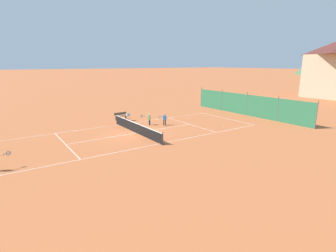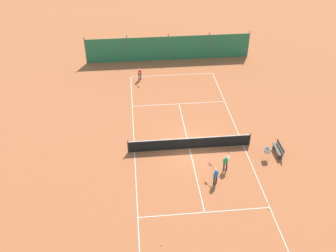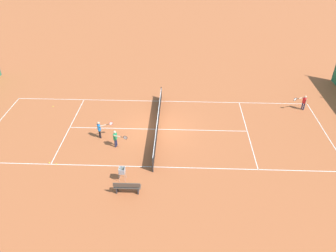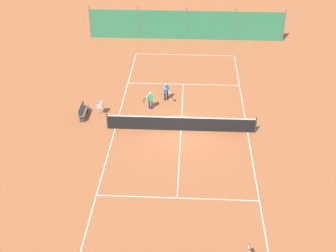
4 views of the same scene
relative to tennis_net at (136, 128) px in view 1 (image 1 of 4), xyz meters
The scene contains 11 objects.
ground_plane 0.50m from the tennis_net, ahead, with size 600.00×600.00×0.00m, color #B25B33.
court_line_markings 0.50m from the tennis_net, ahead, with size 8.25×23.85×0.01m.
tennis_net is the anchor object (origin of this frame).
windscreen_fence_far 15.52m from the tennis_net, 90.00° to the left, with size 17.28×0.08×2.90m.
player_far_baseline 3.37m from the tennis_net, 129.07° to the left, with size 0.60×0.98×1.24m.
player_near_baseline 4.05m from the tennis_net, 106.04° to the left, with size 0.51×1.07×1.27m.
tennis_ball_mid_court 9.06m from the tennis_net, 71.56° to the left, with size 0.07×0.07×0.07m, color #CCE033.
tennis_ball_by_net_right 7.33m from the tennis_net, 124.02° to the left, with size 0.07×0.07×0.07m, color #CCE033.
tennis_ball_alley_right 7.67m from the tennis_net, 121.41° to the left, with size 0.07×0.07×0.07m, color #CCE033.
ball_hopper 5.57m from the tennis_net, 162.14° to the left, with size 0.36×0.36×0.89m.
courtside_bench 6.47m from the tennis_net, 168.63° to the left, with size 0.36×1.50×0.84m.
Camera 1 is at (21.35, -10.88, 6.38)m, focal length 28.00 mm.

